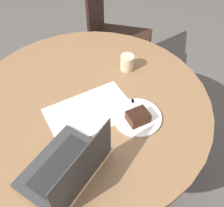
{
  "coord_description": "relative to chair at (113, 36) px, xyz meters",
  "views": [
    {
      "loc": [
        0.04,
        0.87,
        1.66
      ],
      "look_at": [
        -0.1,
        0.07,
        0.75
      ],
      "focal_mm": 42.0,
      "sensor_mm": 36.0,
      "label": 1
    }
  ],
  "objects": [
    {
      "name": "chair",
      "position": [
        0.0,
        0.0,
        0.0
      ],
      "size": [
        0.55,
        0.55,
        0.97
      ],
      "rotation": [
        0.0,
        0.0,
        7.44
      ],
      "color": "black",
      "rests_on": "ground_plane"
    },
    {
      "name": "coffee_glass",
      "position": [
        0.04,
        0.63,
        0.25
      ],
      "size": [
        0.07,
        0.07,
        0.09
      ],
      "color": "#C6AD89",
      "rests_on": "dining_table"
    },
    {
      "name": "cake_slice",
      "position": [
        0.07,
        1.0,
        0.25
      ],
      "size": [
        0.11,
        0.1,
        0.05
      ],
      "rotation": [
        0.0,
        0.0,
        0.28
      ],
      "color": "#472619",
      "rests_on": "plate"
    },
    {
      "name": "fork",
      "position": [
        0.07,
        0.93,
        0.23
      ],
      "size": [
        0.03,
        0.17,
        0.0
      ],
      "rotation": [
        0.0,
        0.0,
        4.65
      ],
      "color": "silver",
      "rests_on": "plate"
    },
    {
      "name": "ground_plane",
      "position": [
        0.28,
        0.83,
        -0.5
      ],
      "size": [
        12.0,
        12.0,
        0.0
      ],
      "primitive_type": "plane",
      "color": "#4C4742"
    },
    {
      "name": "dining_table",
      "position": [
        0.28,
        0.83,
        0.07
      ],
      "size": [
        1.2,
        1.2,
        0.71
      ],
      "color": "brown",
      "rests_on": "ground_plane"
    },
    {
      "name": "paper_document",
      "position": [
        0.28,
        0.9,
        0.21
      ],
      "size": [
        0.46,
        0.36,
        0.0
      ],
      "rotation": [
        0.0,
        0.0,
        0.33
      ],
      "color": "white",
      "rests_on": "dining_table"
    },
    {
      "name": "plate",
      "position": [
        0.07,
        0.97,
        0.22
      ],
      "size": [
        0.22,
        0.22,
        0.01
      ],
      "color": "silver",
      "rests_on": "dining_table"
    },
    {
      "name": "laptop",
      "position": [
        0.4,
        1.19,
        0.25
      ],
      "size": [
        0.4,
        0.4,
        0.23
      ],
      "rotation": [
        0.0,
        0.0,
        3.96
      ],
      "color": "#2D2D2D",
      "rests_on": "dining_table"
    }
  ]
}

